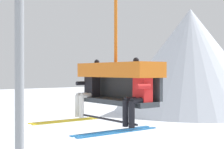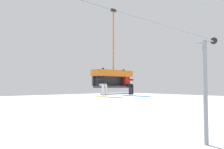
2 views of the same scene
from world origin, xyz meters
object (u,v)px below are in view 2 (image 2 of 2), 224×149
(chairlift_chair, at_px, (112,75))
(lift_tower_far, at_px, (205,89))
(skier_black, at_px, (101,82))
(skier_red, at_px, (128,82))

(chairlift_chair, bearing_deg, lift_tower_far, 3.68)
(chairlift_chair, xyz_separation_m, skier_black, (-0.85, -0.21, -0.32))
(skier_black, relative_size, skier_red, 1.00)
(lift_tower_far, bearing_deg, skier_black, -175.56)
(lift_tower_far, xyz_separation_m, chairlift_chair, (-11.05, -0.71, 0.80))
(lift_tower_far, height_order, skier_red, lift_tower_far)
(lift_tower_far, xyz_separation_m, skier_red, (-10.20, -0.92, 0.48))
(skier_red, bearing_deg, skier_black, 180.00)
(lift_tower_far, height_order, skier_black, lift_tower_far)
(lift_tower_far, distance_m, skier_black, 11.95)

